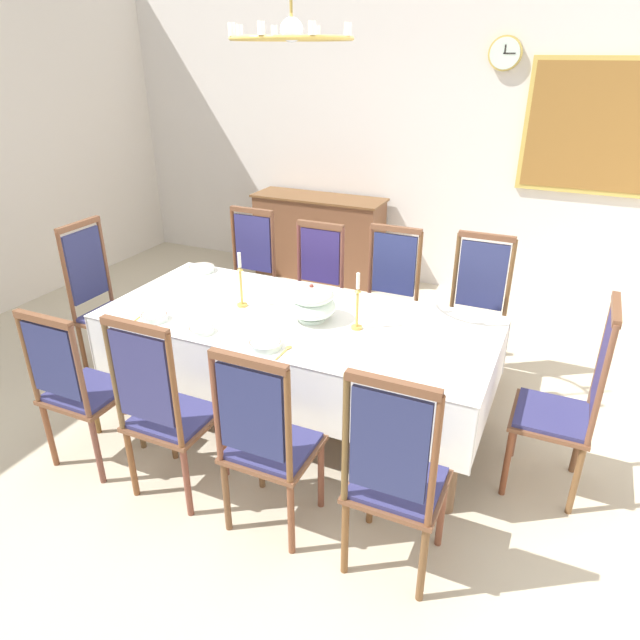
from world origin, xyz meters
name	(u,v)px	position (x,y,z in m)	size (l,w,h in m)	color
ground	(291,429)	(0.00, 0.00, -0.02)	(6.83, 5.94, 0.04)	beige
back_wall	(425,137)	(0.00, 3.01, 1.54)	(6.83, 0.08, 3.07)	silver
dining_table	(297,327)	(0.00, 0.13, 0.70)	(2.50, 1.10, 0.78)	brown
tablecloth	(297,332)	(0.00, 0.13, 0.67)	(2.52, 1.12, 0.42)	white
chair_south_a	(78,387)	(-0.96, -0.83, 0.55)	(0.44, 0.42, 1.06)	brown
chair_north_a	(247,276)	(-0.96, 1.09, 0.57)	(0.44, 0.42, 1.13)	brown
chair_south_b	(164,409)	(-0.33, -0.83, 0.58)	(0.44, 0.42, 1.15)	brown
chair_north_b	(314,289)	(-0.33, 1.08, 0.56)	(0.44, 0.42, 1.08)	brown
chair_south_c	(266,441)	(0.30, -0.83, 0.56)	(0.44, 0.42, 1.10)	brown
chair_north_c	(387,300)	(0.30, 1.08, 0.57)	(0.44, 0.42, 1.13)	brown
chair_south_d	(394,476)	(0.97, -0.83, 0.58)	(0.44, 0.42, 1.16)	brown
chair_north_d	(475,314)	(0.97, 1.09, 0.58)	(0.44, 0.42, 1.15)	brown
chair_head_west	(104,300)	(-1.66, 0.13, 0.59)	(0.42, 0.44, 1.19)	brown
chair_head_east	(569,401)	(1.66, 0.13, 0.59)	(0.42, 0.44, 1.19)	brown
soup_tureen	(312,303)	(0.10, 0.13, 0.90)	(0.31, 0.31, 0.24)	white
candlestick_west	(241,285)	(-0.41, 0.13, 0.93)	(0.07, 0.07, 0.37)	gold
candlestick_east	(357,307)	(0.41, 0.13, 0.93)	(0.07, 0.07, 0.36)	gold
bowl_near_left	(154,317)	(-0.80, -0.29, 0.80)	(0.17, 0.17, 0.04)	white
bowl_near_right	(265,344)	(0.02, -0.32, 0.80)	(0.19, 0.19, 0.04)	white
bowl_far_left	(201,329)	(-0.43, -0.31, 0.80)	(0.15, 0.15, 0.03)	white
bowl_far_right	(202,268)	(-1.04, 0.56, 0.80)	(0.19, 0.19, 0.04)	white
spoon_primary	(142,314)	(-0.92, -0.27, 0.79)	(0.05, 0.18, 0.01)	gold
spoon_secondary	(287,349)	(0.15, -0.30, 0.79)	(0.03, 0.18, 0.01)	gold
sideboard	(319,237)	(-1.02, 2.69, 0.45)	(1.44, 0.48, 0.90)	brown
mounted_clock	(505,53)	(0.69, 2.94, 2.30)	(0.29, 0.06, 0.29)	#D1B251
framed_painting	(603,128)	(1.60, 2.95, 1.71)	(1.33, 0.05, 1.16)	#D1B251
chandelier	(292,36)	(0.00, 0.13, 2.39)	(0.66, 0.66, 0.66)	gold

